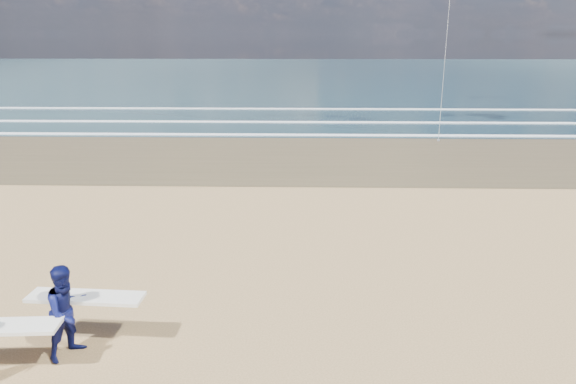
{
  "coord_description": "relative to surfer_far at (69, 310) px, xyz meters",
  "views": [
    {
      "loc": [
        4.32,
        -7.39,
        5.78
      ],
      "look_at": [
        3.98,
        6.0,
        1.65
      ],
      "focal_mm": 32.0,
      "sensor_mm": 36.0,
      "label": 1
    }
  ],
  "objects": [
    {
      "name": "surfer_far",
      "position": [
        0.0,
        0.0,
        0.0
      ],
      "size": [
        2.22,
        1.22,
        1.8
      ],
      "color": "#0C1044",
      "rests_on": "ground"
    },
    {
      "name": "kite_1",
      "position": [
        12.65,
        22.95,
        5.84
      ],
      "size": [
        6.13,
        4.77,
        12.03
      ],
      "color": "slate",
      "rests_on": "ground"
    },
    {
      "name": "foam_breakers",
      "position": [
        19.93,
        27.2,
        -0.86
      ],
      "size": [
        220.0,
        11.7,
        0.05
      ],
      "color": "white",
      "rests_on": "ground"
    },
    {
      "name": "ocean",
      "position": [
        19.93,
        71.1,
        -0.9
      ],
      "size": [
        220.0,
        100.0,
        0.02
      ],
      "primitive_type": "cube",
      "color": "#1B323B",
      "rests_on": "ground"
    }
  ]
}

